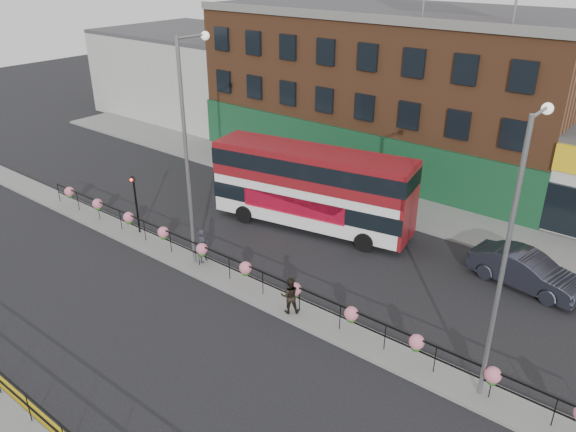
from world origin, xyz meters
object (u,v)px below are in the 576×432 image
Objects in this scene: car at (525,270)px; lamp_column_west at (189,136)px; lamp_column_east at (510,241)px; pedestrian_a at (203,246)px; double_decker_bus at (313,181)px; pedestrian_b at (290,295)px.

lamp_column_west reaches higher than car.
pedestrian_a is at bearing 179.42° from lamp_column_east.
pedestrian_a is (-12.64, -7.59, 0.18)m from car.
double_decker_bus is 6.62× the size of pedestrian_a.
lamp_column_east is (12.08, -6.59, 3.17)m from double_decker_bus.
car is at bearing 5.89° from double_decker_bus.
car is (10.97, 1.13, -1.88)m from double_decker_bus.
pedestrian_b is 0.17× the size of lamp_column_east.
pedestrian_b is (-6.83, -8.29, 0.14)m from car.
pedestrian_b is at bearing -6.05° from lamp_column_west.
pedestrian_b is 0.15× the size of lamp_column_west.
lamp_column_west is at bearing 179.66° from lamp_column_east.
pedestrian_b is at bearing -59.96° from double_decker_bus.
lamp_column_east reaches higher than pedestrian_a.
pedestrian_b is 8.19m from lamp_column_west.
pedestrian_b reaches higher than car.
lamp_column_west is (-1.99, -6.51, 3.66)m from double_decker_bus.
pedestrian_b is at bearing -175.93° from lamp_column_east.
double_decker_bus is at bearing 151.38° from lamp_column_east.
pedestrian_b is at bearing -104.84° from pedestrian_a.
lamp_column_west is 1.08× the size of lamp_column_east.
pedestrian_a is 0.17× the size of lamp_column_east.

